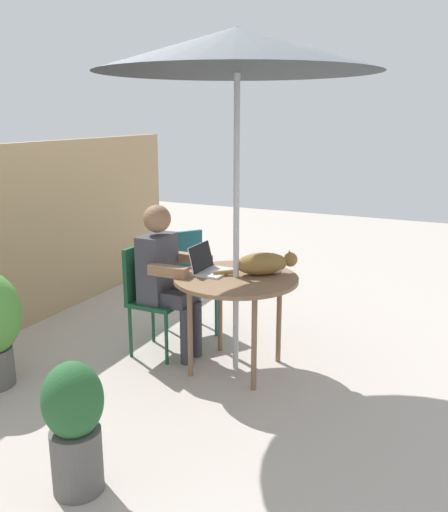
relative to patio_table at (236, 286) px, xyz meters
name	(u,v)px	position (x,y,z in m)	size (l,w,h in m)	color
ground_plane	(235,368)	(0.00, 0.00, -0.68)	(14.00, 14.00, 0.00)	#ADA399
fence_back	(20,238)	(0.00, 2.15, 0.17)	(4.65, 0.08, 1.69)	tan
patio_table	(236,286)	(0.00, 0.00, 0.00)	(0.94, 0.94, 0.75)	brown
patio_umbrella	(237,51)	(0.00, 0.00, 1.67)	(1.98, 1.98, 2.51)	#B7B7BC
chair_occupied	(149,290)	(0.00, 0.78, -0.14)	(0.40, 0.40, 0.91)	#194C2D
chair_empty	(186,274)	(0.54, 0.73, -0.14)	(0.56, 0.56, 0.91)	#1E606B
person_seated	(165,272)	(0.00, 0.62, 0.03)	(0.48, 0.48, 1.25)	#3F3F47
laptop	(207,264)	(0.02, 0.25, 0.13)	(0.30, 0.26, 0.21)	silver
cat	(265,264)	(0.16, -0.17, 0.15)	(0.41, 0.56, 0.17)	olive
potted_plant_near_fence	(74,423)	(-1.67, 0.16, -0.29)	(0.32, 0.32, 0.73)	#595654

